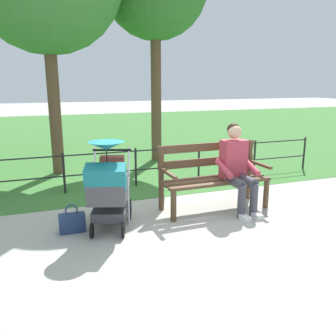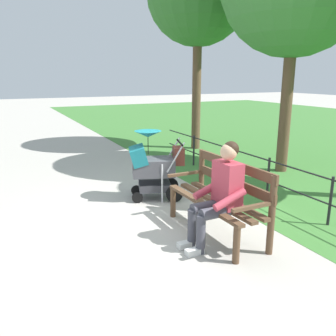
{
  "view_description": "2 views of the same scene",
  "coord_description": "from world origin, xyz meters",
  "px_view_note": "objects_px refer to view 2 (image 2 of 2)",
  "views": [
    {
      "loc": [
        1.59,
        4.43,
        1.85
      ],
      "look_at": [
        -0.06,
        -0.05,
        0.69
      ],
      "focal_mm": 37.85,
      "sensor_mm": 36.0,
      "label": 1
    },
    {
      "loc": [
        -4.4,
        2.4,
        2.02
      ],
      "look_at": [
        0.11,
        0.22,
        0.7
      ],
      "focal_mm": 37.91,
      "sensor_mm": 36.0,
      "label": 2
    }
  ],
  "objects_px": {
    "stroller": "(153,164)",
    "handbag": "(145,183)",
    "park_bench": "(221,194)",
    "person_on_bench": "(220,192)"
  },
  "relations": [
    {
      "from": "stroller",
      "to": "handbag",
      "type": "bearing_deg",
      "value": -6.57
    },
    {
      "from": "person_on_bench",
      "to": "handbag",
      "type": "relative_size",
      "value": 3.45
    },
    {
      "from": "person_on_bench",
      "to": "park_bench",
      "type": "bearing_deg",
      "value": -38.56
    },
    {
      "from": "park_bench",
      "to": "stroller",
      "type": "distance_m",
      "value": 1.62
    },
    {
      "from": "stroller",
      "to": "park_bench",
      "type": "bearing_deg",
      "value": -170.24
    },
    {
      "from": "person_on_bench",
      "to": "handbag",
      "type": "distance_m",
      "value": 2.41
    },
    {
      "from": "handbag",
      "to": "stroller",
      "type": "bearing_deg",
      "value": 173.43
    },
    {
      "from": "stroller",
      "to": "handbag",
      "type": "xyz_separation_m",
      "value": [
        0.47,
        -0.05,
        -0.47
      ]
    },
    {
      "from": "handbag",
      "to": "park_bench",
      "type": "bearing_deg",
      "value": -173.92
    },
    {
      "from": "handbag",
      "to": "person_on_bench",
      "type": "bearing_deg",
      "value": 179.95
    }
  ]
}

